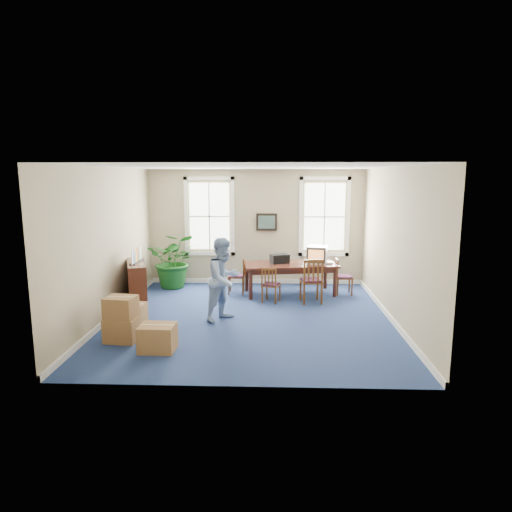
{
  "coord_description": "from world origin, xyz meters",
  "views": [
    {
      "loc": [
        0.47,
        -9.43,
        3.03
      ],
      "look_at": [
        0.1,
        0.6,
        1.25
      ],
      "focal_mm": 32.0,
      "sensor_mm": 36.0,
      "label": 1
    }
  ],
  "objects_px": {
    "crt_tv": "(317,255)",
    "potted_plant": "(174,260)",
    "conference_table": "(290,279)",
    "man": "(224,279)",
    "chair_near_left": "(271,284)",
    "credenza": "(137,286)",
    "cardboard_boxes": "(135,316)"
  },
  "relations": [
    {
      "from": "credenza",
      "to": "crt_tv",
      "type": "bearing_deg",
      "value": 0.69
    },
    {
      "from": "potted_plant",
      "to": "cardboard_boxes",
      "type": "xyz_separation_m",
      "value": [
        0.12,
        -4.02,
        -0.31
      ]
    },
    {
      "from": "conference_table",
      "to": "cardboard_boxes",
      "type": "bearing_deg",
      "value": -140.65
    },
    {
      "from": "cardboard_boxes",
      "to": "potted_plant",
      "type": "bearing_deg",
      "value": 91.69
    },
    {
      "from": "man",
      "to": "crt_tv",
      "type": "bearing_deg",
      "value": -6.97
    },
    {
      "from": "cardboard_boxes",
      "to": "crt_tv",
      "type": "bearing_deg",
      "value": 43.39
    },
    {
      "from": "conference_table",
      "to": "crt_tv",
      "type": "distance_m",
      "value": 0.93
    },
    {
      "from": "cardboard_boxes",
      "to": "chair_near_left",
      "type": "bearing_deg",
      "value": 46.31
    },
    {
      "from": "chair_near_left",
      "to": "credenza",
      "type": "distance_m",
      "value": 3.15
    },
    {
      "from": "cardboard_boxes",
      "to": "credenza",
      "type": "bearing_deg",
      "value": 105.5
    },
    {
      "from": "credenza",
      "to": "man",
      "type": "bearing_deg",
      "value": -38.87
    },
    {
      "from": "chair_near_left",
      "to": "credenza",
      "type": "height_order",
      "value": "credenza"
    },
    {
      "from": "conference_table",
      "to": "crt_tv",
      "type": "xyz_separation_m",
      "value": [
        0.69,
        0.05,
        0.62
      ]
    },
    {
      "from": "chair_near_left",
      "to": "man",
      "type": "height_order",
      "value": "man"
    },
    {
      "from": "conference_table",
      "to": "crt_tv",
      "type": "height_order",
      "value": "crt_tv"
    },
    {
      "from": "credenza",
      "to": "cardboard_boxes",
      "type": "height_order",
      "value": "credenza"
    },
    {
      "from": "conference_table",
      "to": "potted_plant",
      "type": "distance_m",
      "value": 3.2
    },
    {
      "from": "conference_table",
      "to": "credenza",
      "type": "relative_size",
      "value": 1.73
    },
    {
      "from": "crt_tv",
      "to": "credenza",
      "type": "bearing_deg",
      "value": -148.4
    },
    {
      "from": "chair_near_left",
      "to": "cardboard_boxes",
      "type": "height_order",
      "value": "cardboard_boxes"
    },
    {
      "from": "crt_tv",
      "to": "cardboard_boxes",
      "type": "height_order",
      "value": "crt_tv"
    },
    {
      "from": "conference_table",
      "to": "man",
      "type": "bearing_deg",
      "value": -133.12
    },
    {
      "from": "conference_table",
      "to": "crt_tv",
      "type": "bearing_deg",
      "value": -5.14
    },
    {
      "from": "potted_plant",
      "to": "cardboard_boxes",
      "type": "bearing_deg",
      "value": -88.31
    },
    {
      "from": "chair_near_left",
      "to": "potted_plant",
      "type": "relative_size",
      "value": 0.58
    },
    {
      "from": "potted_plant",
      "to": "cardboard_boxes",
      "type": "relative_size",
      "value": 0.97
    },
    {
      "from": "conference_table",
      "to": "potted_plant",
      "type": "bearing_deg",
      "value": 159.94
    },
    {
      "from": "chair_near_left",
      "to": "credenza",
      "type": "xyz_separation_m",
      "value": [
        -3.08,
        -0.65,
        0.1
      ]
    },
    {
      "from": "cardboard_boxes",
      "to": "conference_table",
      "type": "bearing_deg",
      "value": 48.88
    },
    {
      "from": "potted_plant",
      "to": "chair_near_left",
      "type": "bearing_deg",
      "value": -27.54
    },
    {
      "from": "chair_near_left",
      "to": "cardboard_boxes",
      "type": "xyz_separation_m",
      "value": [
        -2.52,
        -2.64,
        0.01
      ]
    },
    {
      "from": "crt_tv",
      "to": "potted_plant",
      "type": "distance_m",
      "value": 3.86
    }
  ]
}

